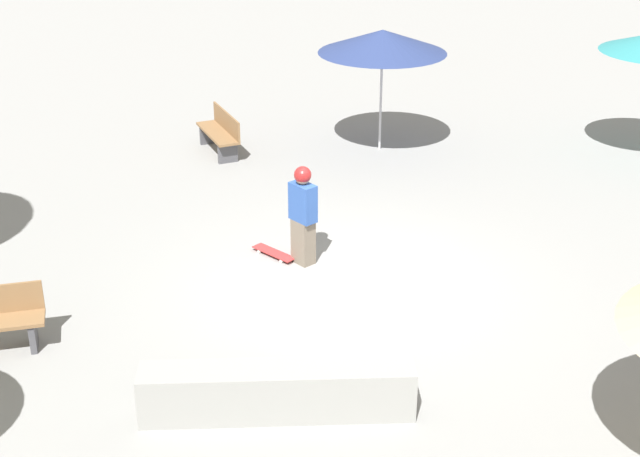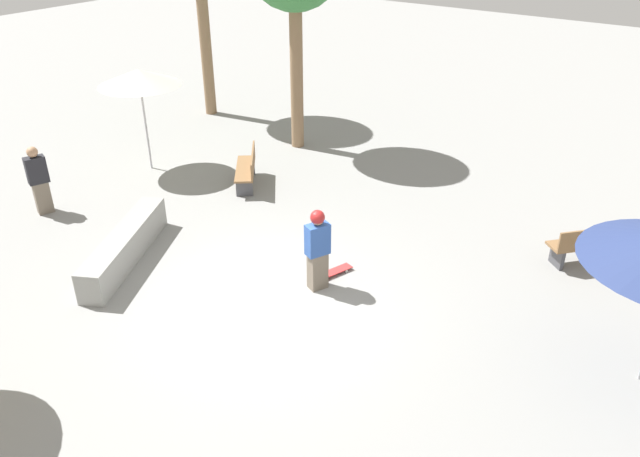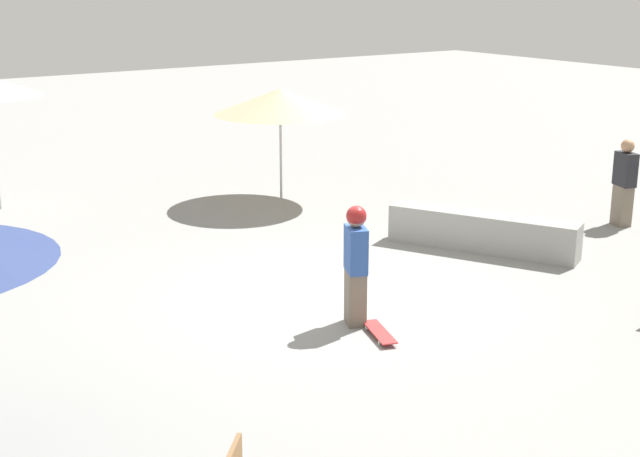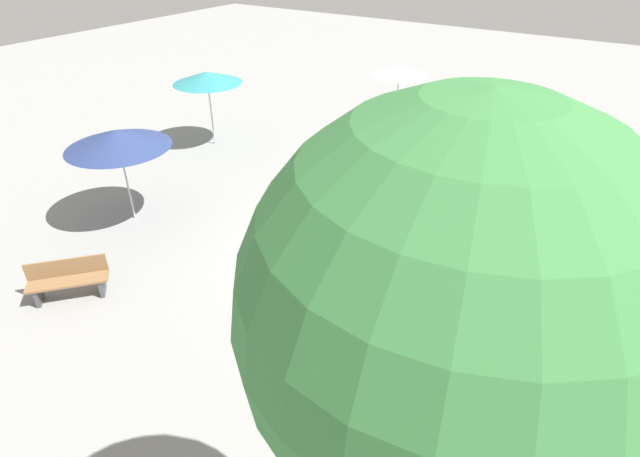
{
  "view_description": "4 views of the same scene",
  "coord_description": "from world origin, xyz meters",
  "views": [
    {
      "loc": [
        -4.41,
        10.73,
        6.26
      ],
      "look_at": [
        0.45,
        0.02,
        0.84
      ],
      "focal_mm": 50.0,
      "sensor_mm": 36.0,
      "label": 1
    },
    {
      "loc": [
        -6.86,
        -5.9,
        6.5
      ],
      "look_at": [
        1.38,
        -0.13,
        0.94
      ],
      "focal_mm": 35.0,
      "sensor_mm": 36.0,
      "label": 2
    },
    {
      "loc": [
        9.56,
        -6.87,
        4.39
      ],
      "look_at": [
        0.52,
        -0.67,
        1.24
      ],
      "focal_mm": 50.0,
      "sensor_mm": 36.0,
      "label": 3
    },
    {
      "loc": [
        8.71,
        4.73,
        6.87
      ],
      "look_at": [
        0.74,
        -0.43,
        0.95
      ],
      "focal_mm": 28.0,
      "sensor_mm": 36.0,
      "label": 4
    }
  ],
  "objects": [
    {
      "name": "ground_plane",
      "position": [
        0.0,
        0.0,
        0.0
      ],
      "size": [
        60.0,
        60.0,
        0.0
      ],
      "primitive_type": "plane",
      "color": "gray"
    },
    {
      "name": "skater_main",
      "position": [
        0.92,
        -0.39,
        0.85
      ],
      "size": [
        0.48,
        0.38,
        1.58
      ],
      "rotation": [
        0.0,
        0.0,
        5.86
      ],
      "color": "#726656",
      "rests_on": "ground_plane"
    },
    {
      "name": "skateboard",
      "position": [
        1.44,
        -0.39,
        0.06
      ],
      "size": [
        0.82,
        0.44,
        0.07
      ],
      "rotation": [
        0.0,
        0.0,
        5.96
      ],
      "color": "red",
      "rests_on": "ground_plane"
    },
    {
      "name": "concrete_ledge",
      "position": [
        -0.47,
        3.23,
        0.31
      ],
      "size": [
        3.02,
        1.87,
        0.62
      ],
      "rotation": [
        0.0,
        0.0,
        0.47
      ],
      "color": "gray",
      "rests_on": "ground_plane"
    },
    {
      "name": "shade_umbrella_tan",
      "position": [
        -5.19,
        2.3,
        1.98
      ],
      "size": [
        2.61,
        2.61,
        2.23
      ],
      "color": "#B7B7BC",
      "rests_on": "ground_plane"
    },
    {
      "name": "bystander_watching",
      "position": [
        -0.15,
        6.39,
        0.78
      ],
      "size": [
        0.48,
        0.37,
        1.57
      ],
      "rotation": [
        0.0,
        0.0,
        2.79
      ],
      "color": "#726656",
      "rests_on": "ground_plane"
    }
  ]
}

